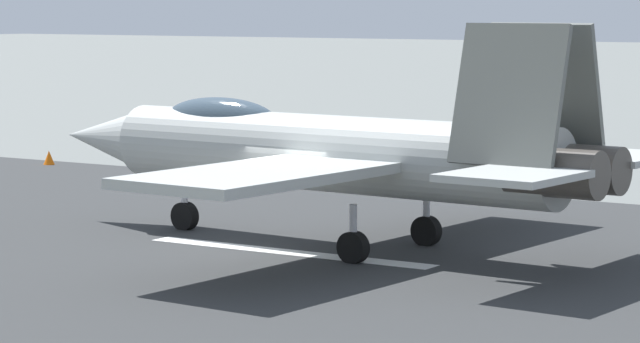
{
  "coord_description": "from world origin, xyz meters",
  "views": [
    {
      "loc": [
        -20.54,
        30.13,
        6.04
      ],
      "look_at": [
        -1.95,
        1.06,
        2.2
      ],
      "focal_mm": 84.45,
      "sensor_mm": 36.0,
      "label": 1
    }
  ],
  "objects_px": {
    "marker_cone_far": "(49,158)",
    "crew_person": "(224,155)",
    "fighter_jet": "(330,151)",
    "marker_cone_mid": "(385,183)"
  },
  "relations": [
    {
      "from": "fighter_jet",
      "to": "crew_person",
      "type": "distance_m",
      "value": 15.0
    },
    {
      "from": "fighter_jet",
      "to": "crew_person",
      "type": "relative_size",
      "value": 10.0
    },
    {
      "from": "fighter_jet",
      "to": "marker_cone_far",
      "type": "distance_m",
      "value": 22.09
    },
    {
      "from": "marker_cone_mid",
      "to": "marker_cone_far",
      "type": "relative_size",
      "value": 1.0
    },
    {
      "from": "fighter_jet",
      "to": "marker_cone_mid",
      "type": "bearing_deg",
      "value": -66.67
    },
    {
      "from": "fighter_jet",
      "to": "marker_cone_mid",
      "type": "height_order",
      "value": "fighter_jet"
    },
    {
      "from": "marker_cone_far",
      "to": "marker_cone_mid",
      "type": "bearing_deg",
      "value": 180.0
    },
    {
      "from": "crew_person",
      "to": "marker_cone_far",
      "type": "bearing_deg",
      "value": -2.22
    },
    {
      "from": "marker_cone_far",
      "to": "crew_person",
      "type": "bearing_deg",
      "value": 177.78
    },
    {
      "from": "crew_person",
      "to": "marker_cone_far",
      "type": "height_order",
      "value": "crew_person"
    }
  ]
}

